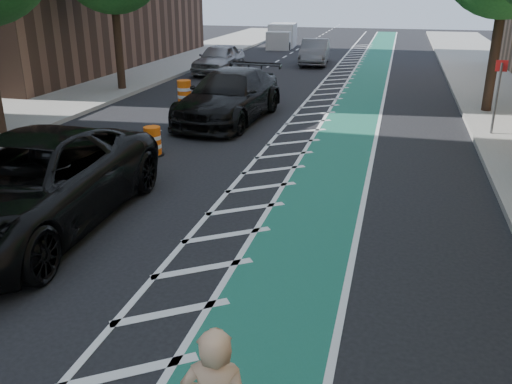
% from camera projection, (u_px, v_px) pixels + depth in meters
% --- Properties ---
extents(ground, '(120.00, 120.00, 0.00)m').
position_uv_depth(ground, '(83.00, 299.00, 8.54)').
color(ground, black).
rests_on(ground, ground).
extents(bike_lane, '(2.00, 90.00, 0.01)m').
position_uv_depth(bike_lane, '(342.00, 144.00, 16.88)').
color(bike_lane, '#1A5D41').
rests_on(bike_lane, ground).
extents(buffer_strip, '(1.40, 90.00, 0.01)m').
position_uv_depth(buffer_strip, '(294.00, 141.00, 17.23)').
color(buffer_strip, silver).
rests_on(buffer_strip, ground).
extents(curb_right, '(0.12, 90.00, 0.16)m').
position_uv_depth(curb_right, '(480.00, 151.00, 15.90)').
color(curb_right, gray).
rests_on(curb_right, ground).
extents(curb_left, '(0.12, 90.00, 0.16)m').
position_uv_depth(curb_left, '(58.00, 123.00, 19.21)').
color(curb_left, gray).
rests_on(curb_left, ground).
extents(sign_post, '(0.35, 0.08, 2.47)m').
position_uv_depth(sign_post, '(497.00, 96.00, 17.13)').
color(sign_post, '#4C4C4C').
rests_on(sign_post, ground).
extents(suv_near, '(3.39, 6.89, 1.88)m').
position_uv_depth(suv_near, '(28.00, 185.00, 10.71)').
color(suv_near, black).
rests_on(suv_near, ground).
extents(suv_far, '(2.97, 6.35, 1.79)m').
position_uv_depth(suv_far, '(230.00, 96.00, 19.56)').
color(suv_far, black).
rests_on(suv_far, ground).
extents(car_silver, '(2.06, 4.77, 1.60)m').
position_uv_depth(car_silver, '(219.00, 59.00, 30.24)').
color(car_silver, '#939398').
rests_on(car_silver, ground).
extents(car_grey, '(1.93, 4.71, 1.52)m').
position_uv_depth(car_grey, '(315.00, 52.00, 33.71)').
color(car_grey, slate).
rests_on(car_grey, ground).
extents(box_truck, '(2.19, 4.43, 1.80)m').
position_uv_depth(box_truck, '(282.00, 37.00, 42.85)').
color(box_truck, silver).
rests_on(box_truck, ground).
extents(barrel_a, '(0.62, 0.62, 0.84)m').
position_uv_depth(barrel_a, '(153.00, 142.00, 15.66)').
color(barrel_a, '#FA600D').
rests_on(barrel_a, ground).
extents(barrel_b, '(0.67, 0.67, 0.92)m').
position_uv_depth(barrel_b, '(217.00, 104.00, 20.58)').
color(barrel_b, '#E4590C').
rests_on(barrel_b, ground).
extents(barrel_c, '(0.72, 0.72, 0.99)m').
position_uv_depth(barrel_c, '(184.00, 93.00, 22.42)').
color(barrel_c, '#F15E0C').
rests_on(barrel_c, ground).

